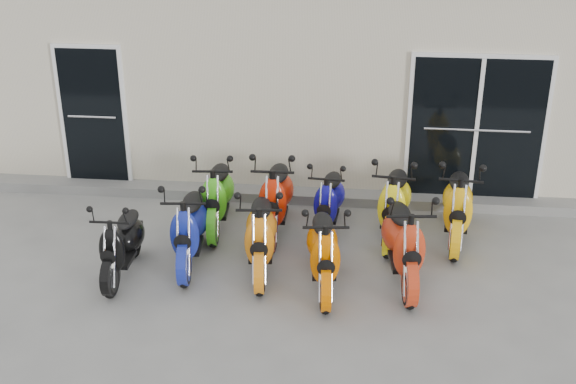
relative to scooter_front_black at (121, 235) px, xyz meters
name	(u,v)px	position (x,y,z in m)	size (l,w,h in m)	color
ground	(283,264)	(1.94, 0.50, -0.55)	(80.00, 80.00, 0.00)	gray
building	(315,52)	(1.94, 5.70, 1.05)	(14.00, 6.00, 3.20)	beige
front_step	(298,195)	(1.94, 2.52, -0.48)	(14.00, 0.40, 0.15)	gray
door_left	(93,112)	(-1.26, 2.67, 0.71)	(1.07, 0.08, 2.22)	black
door_right	(477,125)	(4.54, 2.67, 0.71)	(2.02, 0.08, 2.22)	black
scooter_front_black	(121,235)	(0.00, 0.00, 0.00)	(0.55, 1.50, 1.11)	black
scooter_front_blue	(189,219)	(0.76, 0.40, 0.08)	(0.62, 1.70, 1.26)	#162595
scooter_front_orange_a	(261,225)	(1.69, 0.31, 0.08)	(0.62, 1.71, 1.26)	orange
scooter_front_orange_b	(324,242)	(2.49, -0.01, 0.06)	(0.60, 1.65, 1.22)	#E06400
scooter_front_red	(404,232)	(3.44, 0.25, 0.11)	(0.65, 1.79, 1.32)	red
scooter_back_green	(217,187)	(0.91, 1.45, 0.07)	(0.62, 1.70, 1.25)	#47C51D
scooter_back_red	(276,188)	(1.74, 1.40, 0.11)	(0.65, 1.79, 1.32)	red
scooter_back_blue	(329,193)	(2.47, 1.52, 0.02)	(0.56, 1.54, 1.14)	#0F0C82
scooter_back_yellow	(395,194)	(3.36, 1.42, 0.10)	(0.64, 1.76, 1.30)	yellow
scooter_back_extra	(459,197)	(4.21, 1.42, 0.10)	(0.64, 1.76, 1.30)	#FFB70D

